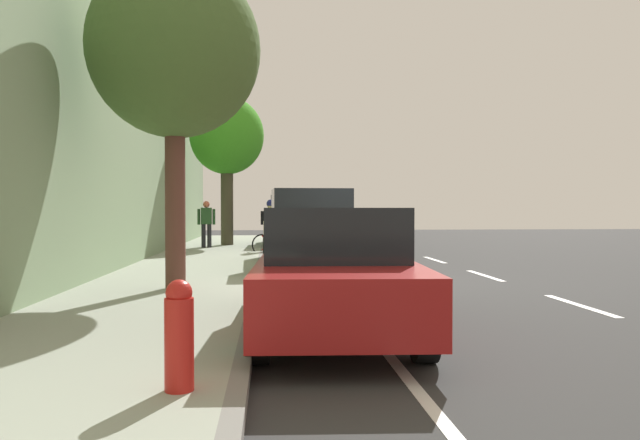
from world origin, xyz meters
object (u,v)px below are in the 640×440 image
(parked_pickup_tan_second, at_px, (307,234))
(street_tree_near_cyclist, at_px, (227,137))
(cyclist_with_backpack, at_px, (270,221))
(street_tree_mid_block, at_px, (175,51))
(bicycle_at_curb, at_px, (277,245))
(parked_suv_dark_blue_nearest, at_px, (294,221))
(fire_hydrant, at_px, (179,334))
(pedestrian_on_phone, at_px, (206,221))
(parked_sedan_red_mid, at_px, (334,272))

(parked_pickup_tan_second, relative_size, street_tree_near_cyclist, 0.96)
(cyclist_with_backpack, distance_m, street_tree_near_cyclist, 4.89)
(street_tree_near_cyclist, bearing_deg, street_tree_mid_block, 90.00)
(bicycle_at_curb, xyz_separation_m, street_tree_mid_block, (1.83, 8.62, 3.83))
(street_tree_near_cyclist, height_order, street_tree_mid_block, street_tree_mid_block)
(street_tree_mid_block, bearing_deg, parked_pickup_tan_second, -121.98)
(parked_suv_dark_blue_nearest, relative_size, fire_hydrant, 5.63)
(parked_suv_dark_blue_nearest, xyz_separation_m, bicycle_at_curb, (0.67, 3.99, -0.65))
(pedestrian_on_phone, bearing_deg, fire_hydrant, 95.23)
(parked_suv_dark_blue_nearest, bearing_deg, pedestrian_on_phone, 27.89)
(parked_suv_dark_blue_nearest, height_order, street_tree_near_cyclist, street_tree_near_cyclist)
(street_tree_mid_block, bearing_deg, street_tree_near_cyclist, -90.00)
(cyclist_with_backpack, height_order, fire_hydrant, cyclist_with_backpack)
(street_tree_near_cyclist, relative_size, street_tree_mid_block, 0.99)
(fire_hydrant, bearing_deg, cyclist_with_backpack, -92.56)
(parked_sedan_red_mid, relative_size, fire_hydrant, 5.33)
(parked_suv_dark_blue_nearest, distance_m, parked_sedan_red_mid, 15.95)
(bicycle_at_curb, bearing_deg, cyclist_with_backpack, -64.13)
(pedestrian_on_phone, distance_m, fire_hydrant, 16.99)
(fire_hydrant, bearing_deg, parked_pickup_tan_second, -98.96)
(parked_pickup_tan_second, bearing_deg, street_tree_near_cyclist, -73.54)
(parked_pickup_tan_second, height_order, street_tree_near_cyclist, street_tree_near_cyclist)
(parked_pickup_tan_second, xyz_separation_m, pedestrian_on_phone, (3.12, -6.94, 0.16))
(parked_pickup_tan_second, bearing_deg, parked_sedan_red_mid, 88.99)
(parked_pickup_tan_second, height_order, fire_hydrant, parked_pickup_tan_second)
(street_tree_mid_block, height_order, pedestrian_on_phone, street_tree_mid_block)
(parked_suv_dark_blue_nearest, xyz_separation_m, parked_pickup_tan_second, (-0.00, 8.58, -0.13))
(street_tree_near_cyclist, bearing_deg, parked_sedan_red_mid, 98.53)
(parked_suv_dark_blue_nearest, bearing_deg, bicycle_at_curb, 80.40)
(parked_suv_dark_blue_nearest, relative_size, cyclist_with_backpack, 2.63)
(street_tree_mid_block, bearing_deg, pedestrian_on_phone, -86.82)
(parked_sedan_red_mid, height_order, bicycle_at_curb, parked_sedan_red_mid)
(parked_pickup_tan_second, relative_size, pedestrian_on_phone, 3.30)
(parked_pickup_tan_second, xyz_separation_m, cyclist_with_backpack, (0.90, -5.05, 0.21))
(street_tree_near_cyclist, height_order, pedestrian_on_phone, street_tree_near_cyclist)
(fire_hydrant, bearing_deg, parked_sedan_red_mid, -118.90)
(parked_pickup_tan_second, height_order, cyclist_with_backpack, parked_pickup_tan_second)
(bicycle_at_curb, bearing_deg, pedestrian_on_phone, -43.77)
(parked_sedan_red_mid, bearing_deg, fire_hydrant, 61.10)
(bicycle_at_curb, bearing_deg, parked_suv_dark_blue_nearest, -99.60)
(street_tree_near_cyclist, bearing_deg, cyclist_with_backpack, 115.07)
(bicycle_at_curb, bearing_deg, street_tree_mid_block, 77.99)
(parked_suv_dark_blue_nearest, xyz_separation_m, fire_hydrant, (1.57, 18.56, -0.46))
(cyclist_with_backpack, distance_m, street_tree_mid_block, 9.72)
(pedestrian_on_phone, bearing_deg, street_tree_near_cyclist, -111.31)
(parked_pickup_tan_second, relative_size, cyclist_with_backpack, 2.99)
(street_tree_mid_block, bearing_deg, parked_sedan_red_mid, 125.45)
(bicycle_at_curb, height_order, fire_hydrant, fire_hydrant)
(pedestrian_on_phone, xyz_separation_m, fire_hydrant, (-1.55, 16.91, -0.49))
(parked_sedan_red_mid, distance_m, pedestrian_on_phone, 14.61)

